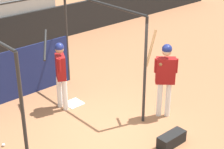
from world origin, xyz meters
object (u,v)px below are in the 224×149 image
at_px(player_batter, 60,69).
at_px(equipment_bag, 172,139).
at_px(baseball, 3,145).
at_px(player_waiting, 165,73).

height_order(player_batter, equipment_bag, player_batter).
bearing_deg(player_batter, equipment_bag, -136.21).
relative_size(player_batter, baseball, 26.81).
bearing_deg(equipment_bag, player_batter, 106.25).
distance_m(player_waiting, baseball, 4.07).
height_order(player_waiting, equipment_bag, player_waiting).
bearing_deg(player_waiting, equipment_bag, 94.06).
height_order(player_waiting, baseball, player_waiting).
bearing_deg(equipment_bag, player_waiting, 50.37).
relative_size(player_waiting, baseball, 29.64).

